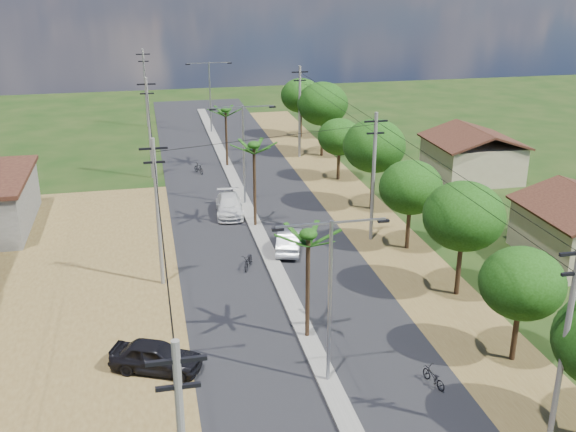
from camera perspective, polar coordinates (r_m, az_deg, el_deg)
name	(u,v)px	position (r m, az deg, el deg)	size (l,w,h in m)	color
ground	(328,383)	(31.96, 3.38, -13.91)	(160.00, 160.00, 0.00)	black
road	(268,254)	(44.79, -1.71, -3.22)	(12.00, 110.00, 0.04)	black
median	(260,236)	(47.48, -2.38, -1.72)	(1.00, 90.00, 0.18)	#605E56
dirt_lot_west	(12,331)	(38.67, -22.35, -8.98)	(18.00, 46.00, 0.04)	brown
dirt_shoulder_east	(389,243)	(46.93, 8.55, -2.31)	(5.00, 90.00, 0.03)	brown
house_east_far	(472,152)	(62.39, 15.35, 5.26)	(7.60, 7.50, 4.60)	#9C8B69
tree_east_b	(522,283)	(33.36, 19.19, -5.41)	(4.00, 4.00, 5.83)	black
tree_east_c	(464,216)	(38.85, 14.66, -0.01)	(4.60, 4.60, 6.83)	black
tree_east_d	(411,187)	(44.89, 10.35, 2.40)	(4.20, 4.20, 6.13)	black
tree_east_e	(374,146)	(51.91, 7.31, 5.90)	(4.80, 4.80, 7.14)	black
tree_east_f	(339,137)	(59.46, 4.36, 6.69)	(3.80, 3.80, 5.52)	black
tree_east_g	(323,104)	(66.85, 2.95, 9.46)	(5.00, 5.00, 7.38)	black
tree_east_h	(301,96)	(74.51, 1.10, 10.16)	(4.40, 4.40, 6.52)	black
palm_median_near	(308,239)	(32.72, 1.72, -1.97)	(2.00, 2.00, 6.15)	black
palm_median_mid	(254,149)	(47.50, -2.90, 5.68)	(2.00, 2.00, 6.55)	black
palm_median_far	(226,112)	(63.08, -5.31, 8.75)	(2.00, 2.00, 5.85)	black
streetlight_near	(330,289)	(29.52, 3.57, -6.23)	(5.10, 0.18, 8.00)	gray
streetlight_mid	(244,147)	(52.56, -3.78, 5.87)	(5.10, 0.18, 8.00)	gray
streetlight_far	(210,91)	(76.84, -6.63, 10.46)	(5.10, 0.18, 8.00)	gray
utility_pole_w_b	(158,210)	(39.63, -10.98, 0.53)	(1.60, 0.24, 9.00)	#605E56
utility_pole_w_c	(149,126)	(60.80, -11.67, 7.48)	(1.60, 0.24, 9.00)	#605E56
utility_pole_w_d	(145,86)	(81.42, -11.99, 10.70)	(1.60, 0.24, 9.00)	#605E56
utility_pole_e_a	(565,342)	(27.76, 22.40, -9.81)	(1.60, 0.24, 9.00)	#605E56
utility_pole_e_b	(374,174)	(45.88, 7.25, 3.52)	(1.60, 0.24, 9.00)	#605E56
utility_pole_e_c	(300,110)	(66.39, 1.00, 8.98)	(1.60, 0.24, 9.00)	#605E56
car_silver_mid	(289,241)	(45.02, 0.09, -2.13)	(1.50, 4.30, 1.42)	#ACAFB5
car_white_far	(229,206)	(51.73, -4.99, 0.86)	(1.98, 4.88, 1.41)	beige
car_parked_dark	(156,357)	(32.92, -11.11, -11.64)	(1.75, 4.35, 1.48)	black
moto_rider_east	(434,378)	(32.19, 12.22, -13.23)	(0.55, 1.59, 0.83)	black
moto_rider_west_a	(248,261)	(42.62, -3.37, -3.84)	(0.66, 1.88, 0.99)	black
moto_rider_west_b	(199,169)	(62.40, -7.57, 3.99)	(0.45, 1.58, 0.95)	black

